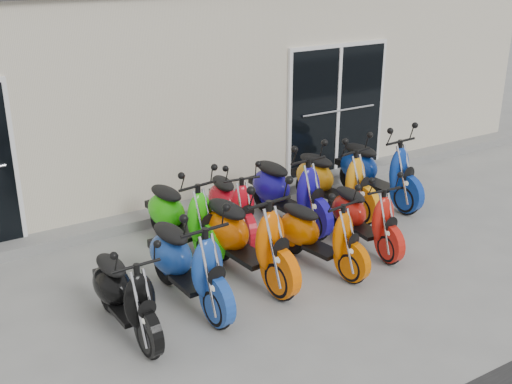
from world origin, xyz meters
TOP-DOWN VIEW (x-y plane):
  - ground at (0.00, 0.00)m, footprint 80.00×80.00m
  - building at (0.00, 5.20)m, footprint 14.00×6.00m
  - front_step at (0.00, 2.02)m, footprint 14.00×0.40m
  - door_right at (2.60, 2.17)m, footprint 2.02×0.08m
  - scooter_front_black at (-2.29, -0.52)m, footprint 0.63×1.60m
  - scooter_front_blue at (-1.48, -0.34)m, footprint 0.75×1.82m
  - scooter_front_orange_a at (-0.61, -0.17)m, footprint 0.86×1.95m
  - scooter_front_orange_b at (0.30, -0.41)m, footprint 0.82×1.66m
  - scooter_front_red at (1.16, -0.27)m, footprint 0.69×1.62m
  - scooter_back_green at (-0.94, 0.94)m, footprint 0.85×1.79m
  - scooter_back_red at (-0.15, 0.99)m, footprint 0.83×1.68m
  - scooter_back_blue at (0.72, 0.88)m, footprint 0.77×1.88m
  - scooter_back_yellow at (1.57, 0.90)m, footprint 0.87×1.86m
  - scooter_back_extra at (2.42, 0.88)m, footprint 0.77×1.88m

SIDE VIEW (x-z plane):
  - ground at x=0.00m, z-range 0.00..0.00m
  - front_step at x=0.00m, z-range 0.00..0.15m
  - scooter_front_black at x=-2.29m, z-range 0.00..1.16m
  - scooter_front_red at x=1.16m, z-range 0.00..1.16m
  - scooter_front_orange_b at x=0.30m, z-range 0.00..1.17m
  - scooter_back_red at x=-0.15m, z-range 0.00..1.19m
  - scooter_back_green at x=-0.94m, z-range 0.00..1.28m
  - scooter_front_blue at x=-1.48m, z-range 0.00..1.32m
  - scooter_back_yellow at x=1.57m, z-range 0.00..1.32m
  - scooter_back_blue at x=0.72m, z-range 0.00..1.36m
  - scooter_back_extra at x=2.42m, z-range 0.00..1.36m
  - scooter_front_orange_a at x=-0.61m, z-range 0.00..1.40m
  - door_right at x=2.60m, z-range 0.15..2.37m
  - building at x=0.00m, z-range 0.00..3.20m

